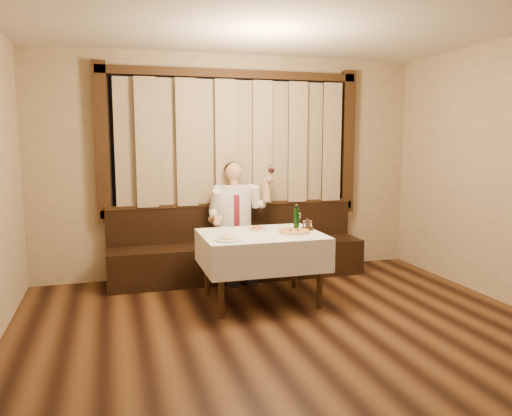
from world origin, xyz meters
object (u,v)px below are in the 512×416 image
object	(u,v)px
pasta_cream	(228,236)
dining_table	(261,243)
green_bottle	(296,219)
seated_man	(236,213)
cruet_caddy	(307,226)
pasta_red	(257,227)
pizza	(294,231)
banquette	(238,253)

from	to	relation	value
pasta_cream	dining_table	bearing A→B (deg)	31.45
green_bottle	seated_man	distance (m)	0.98
green_bottle	cruet_caddy	bearing A→B (deg)	-27.75
pasta_red	seated_man	xyz separation A→B (m)	(-0.05, 0.73, 0.06)
pasta_red	pasta_cream	size ratio (longest dim) A/B	0.81
pizza	cruet_caddy	distance (m)	0.21
pizza	pasta_red	distance (m)	0.43
green_bottle	cruet_caddy	xyz separation A→B (m)	(0.11, -0.06, -0.08)
seated_man	cruet_caddy	bearing A→B (deg)	-58.11
banquette	dining_table	distance (m)	1.08
pasta_cream	seated_man	bearing A→B (deg)	72.39
dining_table	pasta_cream	world-z (taller)	pasta_cream
pasta_cream	green_bottle	distance (m)	0.91
banquette	seated_man	distance (m)	0.54
banquette	seated_man	world-z (taller)	seated_man
pasta_cream	green_bottle	xyz separation A→B (m)	(0.84, 0.33, 0.08)
pasta_cream	cruet_caddy	bearing A→B (deg)	15.95
seated_man	banquette	bearing A→B (deg)	65.65
pizza	green_bottle	bearing A→B (deg)	59.96
green_bottle	seated_man	xyz separation A→B (m)	(-0.46, 0.86, -0.03)
cruet_caddy	green_bottle	bearing A→B (deg)	157.05
pizza	pasta_red	xyz separation A→B (m)	(-0.33, 0.28, 0.02)
green_bottle	pizza	bearing A→B (deg)	-120.04
dining_table	pasta_cream	bearing A→B (deg)	-148.55
banquette	pizza	bearing A→B (deg)	-72.80
pasta_red	banquette	bearing A→B (deg)	90.94
pasta_cream	cruet_caddy	xyz separation A→B (m)	(0.95, 0.27, 0.01)
dining_table	pasta_red	world-z (taller)	pasta_red
green_bottle	dining_table	bearing A→B (deg)	-170.49
cruet_caddy	pizza	bearing A→B (deg)	-149.99
dining_table	banquette	bearing A→B (deg)	90.00
pasta_cream	seated_man	world-z (taller)	seated_man
pasta_red	cruet_caddy	distance (m)	0.55
pizza	cruet_caddy	xyz separation A→B (m)	(0.19, 0.09, 0.03)
banquette	green_bottle	size ratio (longest dim) A/B	11.25
cruet_caddy	pasta_red	bearing A→B (deg)	164.85
dining_table	pasta_cream	xyz separation A→B (m)	(-0.42, -0.26, 0.14)
pasta_red	green_bottle	xyz separation A→B (m)	(0.41, -0.13, 0.09)
banquette	pasta_red	world-z (taller)	banquette
banquette	pizza	size ratio (longest dim) A/B	9.07
pasta_cream	green_bottle	size ratio (longest dim) A/B	0.99
dining_table	pasta_red	distance (m)	0.24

